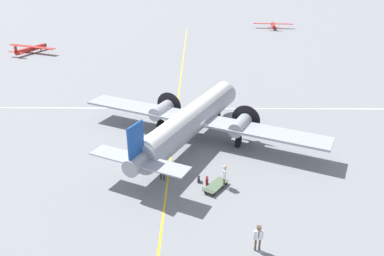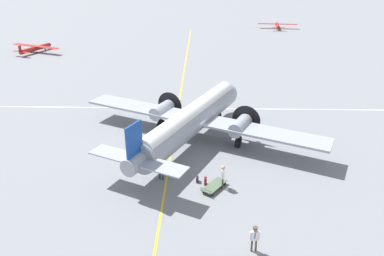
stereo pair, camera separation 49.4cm
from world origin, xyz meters
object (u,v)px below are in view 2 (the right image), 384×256
(ramp_agent, at_px, (161,167))
(suitcase_near_door, at_px, (197,179))
(passenger_boarding, at_px, (223,174))
(crew_foreground, at_px, (255,236))
(light_aircraft_distant, at_px, (277,25))
(suitcase_upright_spare, at_px, (205,181))
(light_aircraft_taxiing, at_px, (36,48))
(baggage_cart, at_px, (214,186))
(airliner_main, at_px, (194,118))

(ramp_agent, height_order, suitcase_near_door, ramp_agent)
(passenger_boarding, relative_size, suitcase_near_door, 3.95)
(crew_foreground, bearing_deg, light_aircraft_distant, -102.29)
(passenger_boarding, bearing_deg, suitcase_upright_spare, 76.35)
(ramp_agent, relative_size, light_aircraft_taxiing, 0.19)
(ramp_agent, xyz_separation_m, suitcase_upright_spare, (0.63, 3.42, -0.84))
(crew_foreground, xyz_separation_m, passenger_boarding, (-6.63, -1.50, 0.05))
(crew_foreground, relative_size, passenger_boarding, 0.93)
(light_aircraft_distant, bearing_deg, baggage_cart, 172.64)
(suitcase_near_door, height_order, suitcase_upright_spare, suitcase_upright_spare)
(light_aircraft_taxiing, bearing_deg, airliner_main, -117.75)
(suitcase_upright_spare, distance_m, light_aircraft_distant, 70.82)
(ramp_agent, height_order, baggage_cart, ramp_agent)
(suitcase_upright_spare, bearing_deg, ramp_agent, -100.50)
(baggage_cart, bearing_deg, airliner_main, 46.89)
(airliner_main, relative_size, suitcase_near_door, 48.21)
(airliner_main, height_order, crew_foreground, airliner_main)
(light_aircraft_taxiing, bearing_deg, suitcase_near_door, -122.30)
(suitcase_near_door, height_order, light_aircraft_distant, light_aircraft_distant)
(suitcase_near_door, bearing_deg, light_aircraft_taxiing, -144.82)
(ramp_agent, distance_m, light_aircraft_distant, 71.15)
(crew_foreground, height_order, light_aircraft_distant, light_aircraft_distant)
(crew_foreground, bearing_deg, suitcase_upright_spare, -69.44)
(suitcase_upright_spare, bearing_deg, airliner_main, -171.87)
(ramp_agent, xyz_separation_m, light_aircraft_distant, (-67.91, 21.23, -0.36))
(suitcase_near_door, bearing_deg, airliner_main, -176.57)
(crew_foreground, bearing_deg, baggage_cart, -72.62)
(suitcase_upright_spare, xyz_separation_m, light_aircraft_distant, (-68.54, 17.81, 0.48))
(airliner_main, xyz_separation_m, passenger_boarding, (7.61, 2.30, -1.26))
(airliner_main, distance_m, suitcase_upright_spare, 7.61)
(baggage_cart, relative_size, light_aircraft_distant, 0.26)
(suitcase_near_door, bearing_deg, crew_foreground, 24.75)
(airliner_main, relative_size, suitcase_upright_spare, 35.20)
(airliner_main, bearing_deg, passenger_boarding, -137.47)
(suitcase_near_door, xyz_separation_m, light_aircraft_taxiing, (-42.05, -29.65, 0.59))
(baggage_cart, xyz_separation_m, light_aircraft_taxiing, (-43.01, -30.91, 0.54))
(ramp_agent, distance_m, baggage_cart, 4.33)
(crew_foreground, distance_m, baggage_cart, 6.79)
(ramp_agent, bearing_deg, suitcase_near_door, 17.87)
(airliner_main, bearing_deg, crew_foreground, -139.33)
(light_aircraft_taxiing, bearing_deg, crew_foreground, -123.72)
(airliner_main, bearing_deg, ramp_agent, -174.12)
(baggage_cart, bearing_deg, light_aircraft_distant, 20.89)
(airliner_main, bearing_deg, light_aircraft_taxiing, 65.44)
(passenger_boarding, distance_m, suitcase_near_door, 2.23)
(suitcase_upright_spare, bearing_deg, light_aircraft_distant, 165.43)
(suitcase_upright_spare, xyz_separation_m, baggage_cart, (0.60, 0.64, -0.03))
(suitcase_near_door, relative_size, light_aircraft_distant, 0.05)
(passenger_boarding, bearing_deg, baggage_cart, 112.76)
(airliner_main, height_order, passenger_boarding, airliner_main)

